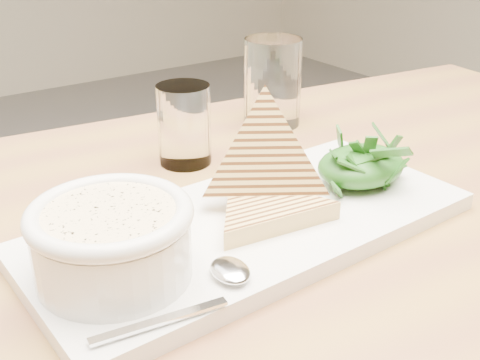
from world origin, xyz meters
TOP-DOWN VIEW (x-y plane):
  - table_top at (-0.04, -0.16)m, footprint 1.43×1.04m
  - table_leg_br at (0.57, 0.23)m, footprint 0.06×0.06m
  - platter at (-0.03, -0.10)m, footprint 0.44×0.21m
  - soup_bowl at (-0.18, -0.12)m, footprint 0.13×0.13m
  - soup at (-0.18, -0.12)m, footprint 0.11×0.11m
  - bowl_rim at (-0.18, -0.12)m, footprint 0.13×0.13m
  - sandwich_flat at (-0.02, -0.11)m, footprint 0.16×0.16m
  - sandwich_lean at (-0.00, -0.08)m, footprint 0.19×0.19m
  - salad_base at (0.11, -0.11)m, footprint 0.10×0.08m
  - arugula_pile at (0.11, -0.11)m, footprint 0.11×0.10m
  - spoon_bowl at (-0.10, -0.17)m, footprint 0.04×0.05m
  - spoon_handle at (-0.18, -0.19)m, footprint 0.10×0.02m
  - glass_near at (0.00, 0.08)m, footprint 0.06×0.06m
  - glass_far at (0.18, 0.13)m, footprint 0.08×0.08m

SIDE VIEW (x-z plane):
  - table_leg_br at x=0.57m, z-range 0.00..0.71m
  - table_top at x=-0.04m, z-range 0.71..0.75m
  - platter at x=-0.03m, z-range 0.75..0.76m
  - spoon_handle at x=-0.18m, z-range 0.77..0.77m
  - spoon_bowl at x=-0.10m, z-range 0.76..0.77m
  - sandwich_flat at x=-0.02m, z-range 0.76..0.78m
  - salad_base at x=0.11m, z-range 0.76..0.80m
  - soup_bowl at x=-0.18m, z-range 0.76..0.81m
  - arugula_pile at x=0.11m, z-range 0.76..0.82m
  - glass_near at x=0.00m, z-range 0.75..0.84m
  - glass_far at x=0.18m, z-range 0.75..0.87m
  - sandwich_lean at x=0.00m, z-range 0.73..0.89m
  - soup at x=-0.18m, z-range 0.81..0.82m
  - bowl_rim at x=-0.18m, z-range 0.81..0.83m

